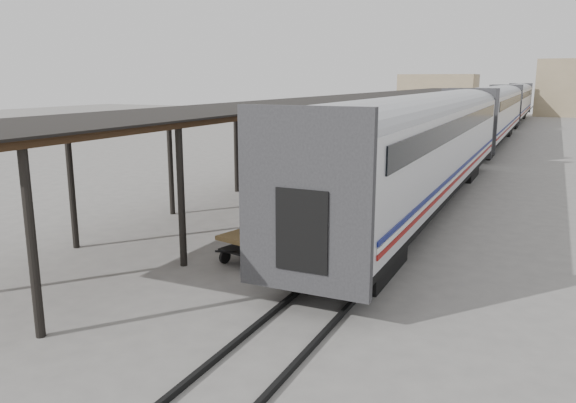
{
  "coord_description": "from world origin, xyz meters",
  "views": [
    {
      "loc": [
        7.82,
        -14.51,
        5.19
      ],
      "look_at": [
        1.01,
        -0.04,
        1.7
      ],
      "focal_mm": 35.0,
      "sensor_mm": 36.0,
      "label": 1
    }
  ],
  "objects_px": {
    "porter": "(256,206)",
    "pedestrian": "(305,163)",
    "baggage_cart": "(260,238)",
    "luggage_tug": "(339,162)"
  },
  "relations": [
    {
      "from": "pedestrian",
      "to": "baggage_cart",
      "type": "bearing_deg",
      "value": 112.49
    },
    {
      "from": "baggage_cart",
      "to": "luggage_tug",
      "type": "relative_size",
      "value": 1.84
    },
    {
      "from": "porter",
      "to": "pedestrian",
      "type": "bearing_deg",
      "value": 47.76
    },
    {
      "from": "baggage_cart",
      "to": "pedestrian",
      "type": "height_order",
      "value": "pedestrian"
    },
    {
      "from": "luggage_tug",
      "to": "porter",
      "type": "height_order",
      "value": "porter"
    },
    {
      "from": "baggage_cart",
      "to": "porter",
      "type": "bearing_deg",
      "value": -55.3
    },
    {
      "from": "pedestrian",
      "to": "luggage_tug",
      "type": "bearing_deg",
      "value": -94.23
    },
    {
      "from": "luggage_tug",
      "to": "baggage_cart",
      "type": "bearing_deg",
      "value": -75.96
    },
    {
      "from": "baggage_cart",
      "to": "pedestrian",
      "type": "distance_m",
      "value": 13.06
    },
    {
      "from": "porter",
      "to": "pedestrian",
      "type": "height_order",
      "value": "porter"
    }
  ]
}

